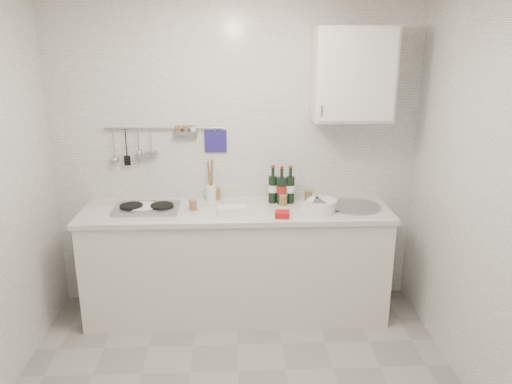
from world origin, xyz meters
TOP-DOWN VIEW (x-y plane):
  - back_wall at (0.00, 1.40)m, footprint 3.00×0.02m
  - wall_right at (1.50, 0.00)m, footprint 0.02×2.80m
  - counter at (0.01, 1.10)m, footprint 2.44×0.64m
  - wall_rail at (-0.60, 1.37)m, footprint 0.98×0.09m
  - wall_cabinet at (0.90, 1.22)m, footprint 0.60×0.38m
  - plate_stack_hob at (-0.74, 1.10)m, footprint 0.24×0.24m
  - plate_stack_sink at (0.65, 1.01)m, footprint 0.29×0.28m
  - wine_bottles at (0.37, 1.24)m, footprint 0.21×0.11m
  - butter_dish at (-0.03, 0.96)m, footprint 0.23×0.13m
  - strawberry_punnet at (0.35, 0.89)m, footprint 0.12×0.12m
  - utensil_crock at (-0.21, 1.32)m, footprint 0.09×0.09m
  - jar_a at (-0.16, 1.35)m, footprint 0.07×0.07m
  - jar_b at (0.60, 1.29)m, footprint 0.07×0.07m
  - jar_c at (0.38, 1.18)m, footprint 0.07×0.07m
  - jar_d at (-0.34, 1.09)m, footprint 0.06×0.06m

SIDE VIEW (x-z plane):
  - counter at x=0.01m, z-range -0.05..0.92m
  - plate_stack_hob at x=-0.74m, z-range 0.92..0.95m
  - strawberry_punnet at x=0.35m, z-range 0.92..0.96m
  - butter_dish at x=-0.03m, z-range 0.92..0.99m
  - jar_b at x=0.60m, z-range 0.92..1.01m
  - plate_stack_sink at x=0.65m, z-range 0.92..1.01m
  - jar_d at x=-0.34m, z-range 0.92..1.01m
  - jar_c at x=0.38m, z-range 0.92..1.01m
  - jar_a at x=-0.16m, z-range 0.92..1.03m
  - utensil_crock at x=-0.21m, z-range 0.83..1.18m
  - wine_bottles at x=0.37m, z-range 0.92..1.23m
  - back_wall at x=0.00m, z-range 0.00..2.50m
  - wall_right at x=1.50m, z-range 0.00..2.50m
  - wall_rail at x=-0.60m, z-range 1.26..1.60m
  - wall_cabinet at x=0.90m, z-range 1.60..2.30m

